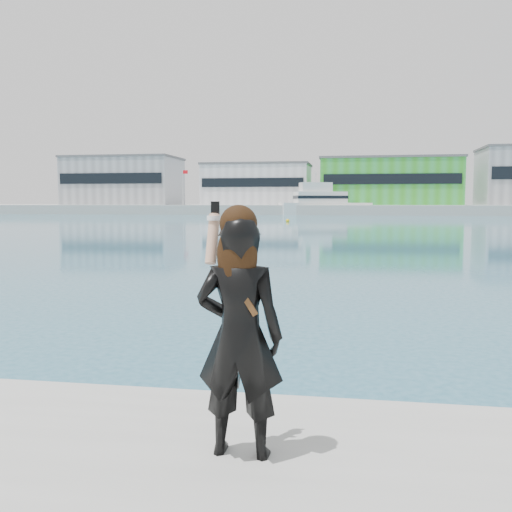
{
  "coord_description": "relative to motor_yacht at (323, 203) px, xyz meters",
  "views": [
    {
      "loc": [
        0.17,
        -4.22,
        2.62
      ],
      "look_at": [
        -0.61,
        0.38,
        2.18
      ],
      "focal_mm": 40.0,
      "sensor_mm": 36.0,
      "label": 1
    }
  ],
  "objects": [
    {
      "name": "far_quay",
      "position": [
        6.1,
        15.51,
        -1.45
      ],
      "size": [
        320.0,
        40.0,
        2.0
      ],
      "primitive_type": "cube",
      "color": "#9E9E99",
      "rests_on": "ground"
    },
    {
      "name": "flagpole_right",
      "position": [
        28.2,
        6.51,
        4.09
      ],
      "size": [
        1.28,
        0.16,
        8.0
      ],
      "color": "silver",
      "rests_on": "far_quay"
    },
    {
      "name": "warehouse_white",
      "position": [
        -15.9,
        13.49,
        4.31
      ],
      "size": [
        24.48,
        15.35,
        9.5
      ],
      "color": "silver",
      "rests_on": "far_quay"
    },
    {
      "name": "warehouse_grey_left",
      "position": [
        -48.9,
        13.49,
        5.31
      ],
      "size": [
        26.52,
        16.36,
        11.5
      ],
      "color": "gray",
      "rests_on": "far_quay"
    },
    {
      "name": "woman",
      "position": [
        5.49,
        -114.82,
        -0.73
      ],
      "size": [
        0.64,
        0.43,
        1.83
      ],
      "rotation": [
        0.0,
        0.0,
        3.12
      ],
      "color": "black",
      "rests_on": "near_quay"
    },
    {
      "name": "buoy_far",
      "position": [
        -2.3,
        -43.42,
        -2.45
      ],
      "size": [
        0.5,
        0.5,
        0.5
      ],
      "primitive_type": "sphere",
      "color": "yellow",
      "rests_on": "ground"
    },
    {
      "name": "warehouse_green",
      "position": [
        14.1,
        13.49,
        4.81
      ],
      "size": [
        30.6,
        16.36,
        10.5
      ],
      "color": "green",
      "rests_on": "far_quay"
    },
    {
      "name": "flagpole_left",
      "position": [
        -31.8,
        6.51,
        4.09
      ],
      "size": [
        1.28,
        0.16,
        8.0
      ],
      "color": "silver",
      "rests_on": "far_quay"
    },
    {
      "name": "motor_yacht",
      "position": [
        0.0,
        0.0,
        0.0
      ],
      "size": [
        19.33,
        11.06,
        8.71
      ],
      "rotation": [
        0.0,
        0.0,
        0.34
      ],
      "color": "silver",
      "rests_on": "ground"
    }
  ]
}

